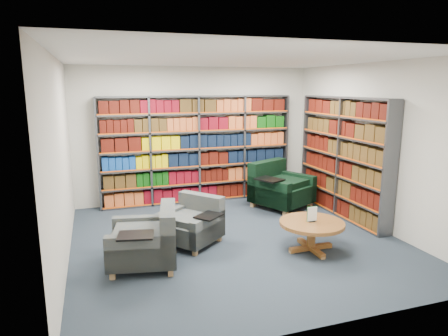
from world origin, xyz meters
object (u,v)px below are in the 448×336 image
object	(u,v)px
coffee_table	(312,228)
chair_green_right	(278,189)
chair_teal_front	(149,242)
chair_teal_left	(193,224)

from	to	relation	value
coffee_table	chair_green_right	bearing A→B (deg)	76.79
chair_green_right	chair_teal_front	distance (m)	3.45
chair_teal_left	chair_teal_front	world-z (taller)	chair_teal_front
chair_teal_front	chair_teal_left	bearing A→B (deg)	38.70
chair_green_right	chair_teal_front	size ratio (longest dim) A/B	1.18
chair_teal_left	chair_green_right	xyz separation A→B (m)	(2.10, 1.33, 0.07)
chair_green_right	chair_teal_front	world-z (taller)	chair_green_right
chair_teal_left	chair_green_right	distance (m)	2.48
chair_green_right	coffee_table	size ratio (longest dim) A/B	1.41
chair_teal_left	chair_green_right	world-z (taller)	chair_green_right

